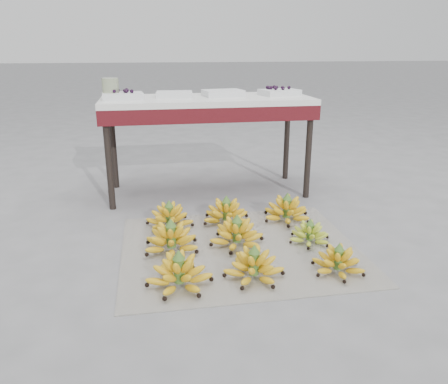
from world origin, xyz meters
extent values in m
plane|color=slate|center=(0.00, 0.00, 0.00)|extent=(60.00, 60.00, 0.00)
cube|color=beige|center=(-0.12, 0.01, 0.00)|extent=(1.26, 1.06, 0.01)
ellipsoid|color=yellow|center=(-0.47, -0.33, 0.05)|extent=(0.35, 0.35, 0.09)
ellipsoid|color=yellow|center=(-0.47, -0.33, 0.09)|extent=(0.25, 0.25, 0.07)
ellipsoid|color=yellow|center=(-0.47, -0.33, 0.12)|extent=(0.16, 0.16, 0.05)
cylinder|color=#426A26|center=(-0.47, -0.33, 0.09)|extent=(0.05, 0.05, 0.12)
cone|color=#426A26|center=(-0.47, -0.33, 0.17)|extent=(0.06, 0.06, 0.04)
ellipsoid|color=yellow|center=(-0.12, -0.32, 0.05)|extent=(0.36, 0.36, 0.08)
ellipsoid|color=yellow|center=(-0.12, -0.32, 0.08)|extent=(0.25, 0.25, 0.06)
ellipsoid|color=yellow|center=(-0.12, -0.32, 0.12)|extent=(0.16, 0.16, 0.05)
cylinder|color=#426A26|center=(-0.12, -0.32, 0.08)|extent=(0.05, 0.05, 0.11)
cone|color=#426A26|center=(-0.12, -0.32, 0.16)|extent=(0.05, 0.05, 0.04)
ellipsoid|color=yellow|center=(0.29, -0.33, 0.04)|extent=(0.27, 0.27, 0.07)
ellipsoid|color=yellow|center=(0.29, -0.33, 0.08)|extent=(0.19, 0.19, 0.06)
ellipsoid|color=yellow|center=(0.29, -0.33, 0.11)|extent=(0.13, 0.13, 0.05)
cylinder|color=#426A26|center=(0.29, -0.33, 0.08)|extent=(0.04, 0.04, 0.10)
cone|color=#426A26|center=(0.29, -0.33, 0.14)|extent=(0.05, 0.05, 0.04)
ellipsoid|color=yellow|center=(-0.48, 0.04, 0.05)|extent=(0.33, 0.33, 0.09)
ellipsoid|color=yellow|center=(-0.48, 0.04, 0.09)|extent=(0.23, 0.23, 0.07)
ellipsoid|color=yellow|center=(-0.48, 0.04, 0.13)|extent=(0.15, 0.15, 0.06)
cylinder|color=#426A26|center=(-0.48, 0.04, 0.09)|extent=(0.05, 0.05, 0.12)
cone|color=#426A26|center=(-0.48, 0.04, 0.17)|extent=(0.06, 0.06, 0.04)
ellipsoid|color=yellow|center=(-0.12, 0.05, 0.05)|extent=(0.32, 0.32, 0.09)
ellipsoid|color=yellow|center=(-0.12, 0.05, 0.09)|extent=(0.22, 0.22, 0.07)
ellipsoid|color=yellow|center=(-0.12, 0.05, 0.12)|extent=(0.14, 0.14, 0.05)
cylinder|color=#426A26|center=(-0.12, 0.05, 0.09)|extent=(0.05, 0.05, 0.12)
cone|color=#426A26|center=(-0.12, 0.05, 0.16)|extent=(0.06, 0.06, 0.04)
ellipsoid|color=#85B831|center=(0.28, 0.01, 0.04)|extent=(0.25, 0.25, 0.07)
ellipsoid|color=#85B831|center=(0.28, 0.01, 0.07)|extent=(0.18, 0.18, 0.05)
ellipsoid|color=#85B831|center=(0.28, 0.01, 0.10)|extent=(0.11, 0.11, 0.04)
cylinder|color=#426A26|center=(0.28, 0.01, 0.07)|extent=(0.04, 0.04, 0.09)
cone|color=#426A26|center=(0.28, 0.01, 0.13)|extent=(0.04, 0.04, 0.03)
ellipsoid|color=yellow|center=(-0.47, 0.36, 0.05)|extent=(0.37, 0.37, 0.08)
ellipsoid|color=yellow|center=(-0.47, 0.36, 0.08)|extent=(0.26, 0.26, 0.06)
ellipsoid|color=yellow|center=(-0.47, 0.36, 0.12)|extent=(0.17, 0.17, 0.05)
cylinder|color=#426A26|center=(-0.47, 0.36, 0.08)|extent=(0.05, 0.05, 0.11)
cone|color=#426A26|center=(-0.47, 0.36, 0.16)|extent=(0.05, 0.05, 0.04)
ellipsoid|color=yellow|center=(-0.12, 0.37, 0.05)|extent=(0.34, 0.34, 0.09)
ellipsoid|color=yellow|center=(-0.12, 0.37, 0.09)|extent=(0.24, 0.24, 0.07)
ellipsoid|color=yellow|center=(-0.12, 0.37, 0.12)|extent=(0.16, 0.16, 0.05)
cylinder|color=#426A26|center=(-0.12, 0.37, 0.09)|extent=(0.05, 0.05, 0.12)
cone|color=#426A26|center=(-0.12, 0.37, 0.16)|extent=(0.06, 0.06, 0.04)
ellipsoid|color=yellow|center=(0.25, 0.34, 0.05)|extent=(0.31, 0.31, 0.09)
ellipsoid|color=yellow|center=(0.25, 0.34, 0.09)|extent=(0.22, 0.22, 0.07)
ellipsoid|color=yellow|center=(0.25, 0.34, 0.12)|extent=(0.14, 0.14, 0.05)
cylinder|color=#426A26|center=(0.25, 0.34, 0.09)|extent=(0.05, 0.05, 0.12)
cone|color=#426A26|center=(0.25, 0.34, 0.17)|extent=(0.06, 0.06, 0.04)
cylinder|color=black|center=(-0.83, 0.76, 0.33)|extent=(0.04, 0.04, 0.66)
cylinder|color=black|center=(0.53, 0.76, 0.33)|extent=(0.04, 0.04, 0.66)
cylinder|color=black|center=(-0.83, 1.25, 0.33)|extent=(0.04, 0.04, 0.66)
cylinder|color=black|center=(0.53, 1.25, 0.33)|extent=(0.04, 0.04, 0.66)
cube|color=#4F0E18|center=(-0.15, 1.00, 0.61)|extent=(1.46, 0.58, 0.10)
cube|color=silver|center=(-0.15, 1.00, 0.68)|extent=(1.46, 0.58, 0.04)
cube|color=silver|center=(-0.72, 0.98, 0.72)|extent=(0.28, 0.21, 0.04)
sphere|color=black|center=(-0.66, 0.93, 0.76)|extent=(0.03, 0.03, 0.03)
sphere|color=black|center=(-0.70, 0.97, 0.76)|extent=(0.03, 0.03, 0.03)
sphere|color=black|center=(-0.75, 1.02, 0.76)|extent=(0.03, 0.03, 0.03)
sphere|color=black|center=(-0.69, 0.94, 0.76)|extent=(0.03, 0.03, 0.03)
sphere|color=black|center=(-0.77, 1.00, 0.76)|extent=(0.03, 0.03, 0.03)
sphere|color=black|center=(-0.69, 1.00, 0.76)|extent=(0.03, 0.03, 0.03)
sphere|color=black|center=(-0.77, 0.95, 0.76)|extent=(0.03, 0.03, 0.03)
sphere|color=black|center=(-0.69, 1.03, 0.76)|extent=(0.03, 0.03, 0.03)
cube|color=silver|center=(-0.37, 1.03, 0.72)|extent=(0.26, 0.20, 0.04)
cube|color=silver|center=(-0.02, 1.04, 0.72)|extent=(0.30, 0.23, 0.04)
cube|color=silver|center=(0.39, 1.02, 0.72)|extent=(0.30, 0.25, 0.04)
sphere|color=black|center=(0.33, 1.03, 0.76)|extent=(0.03, 0.03, 0.03)
sphere|color=black|center=(0.40, 0.97, 0.76)|extent=(0.03, 0.03, 0.03)
sphere|color=black|center=(0.36, 1.08, 0.76)|extent=(0.03, 0.03, 0.03)
sphere|color=black|center=(0.41, 1.02, 0.76)|extent=(0.03, 0.03, 0.03)
sphere|color=black|center=(0.46, 1.02, 0.76)|extent=(0.03, 0.03, 0.03)
sphere|color=black|center=(0.31, 1.06, 0.76)|extent=(0.03, 0.03, 0.03)
sphere|color=black|center=(0.37, 1.04, 0.76)|extent=(0.03, 0.03, 0.03)
sphere|color=black|center=(0.31, 1.03, 0.76)|extent=(0.03, 0.03, 0.03)
sphere|color=black|center=(0.34, 0.97, 0.76)|extent=(0.03, 0.03, 0.03)
sphere|color=black|center=(0.37, 1.05, 0.76)|extent=(0.03, 0.03, 0.03)
cylinder|color=beige|center=(-0.80, 0.99, 0.77)|extent=(0.14, 0.14, 0.14)
camera|label=1|loc=(-0.58, -2.08, 1.03)|focal=35.00mm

